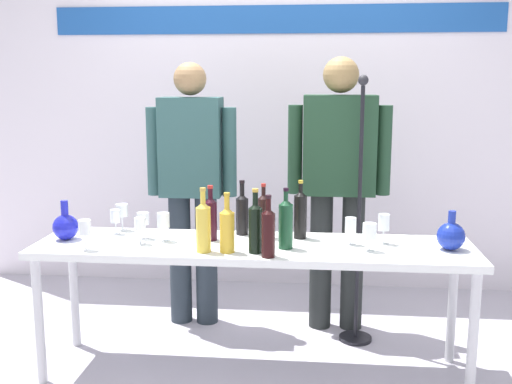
{
  "coord_description": "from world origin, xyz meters",
  "views": [
    {
      "loc": [
        0.33,
        -3.11,
        1.58
      ],
      "look_at": [
        0.0,
        0.15,
        0.97
      ],
      "focal_mm": 43.0,
      "sensor_mm": 36.0,
      "label": 1
    }
  ],
  "objects_px": {
    "wine_bottle_3": "(227,228)",
    "wine_glass_left_0": "(115,217)",
    "decanter_blue_left": "(66,226)",
    "wine_bottle_5": "(268,231)",
    "wine_bottle_8": "(263,214)",
    "decanter_blue_right": "(451,236)",
    "wine_glass_left_4": "(122,211)",
    "wine_glass_right_0": "(384,223)",
    "wine_glass_right_2": "(351,226)",
    "wine_bottle_1": "(242,212)",
    "wine_glass_right_1": "(370,231)",
    "wine_bottle_7": "(286,223)",
    "wine_glass_left_3": "(85,228)",
    "wine_glass_left_5": "(143,219)",
    "wine_glass_left_2": "(163,221)",
    "wine_bottle_4": "(203,225)",
    "microphone_stand": "(358,255)",
    "wine_glass_left_1": "(140,225)",
    "wine_bottle_2": "(211,217)",
    "presenter_right": "(339,176)",
    "wine_bottle_0": "(255,226)",
    "display_table": "(253,255)",
    "wine_bottle_6": "(300,213)",
    "presenter_left": "(192,179)"
  },
  "relations": [
    {
      "from": "wine_bottle_8",
      "to": "wine_bottle_2",
      "type": "bearing_deg",
      "value": -162.44
    },
    {
      "from": "wine_bottle_3",
      "to": "wine_glass_left_0",
      "type": "xyz_separation_m",
      "value": [
        -0.68,
        0.3,
        -0.03
      ]
    },
    {
      "from": "wine_bottle_7",
      "to": "wine_glass_left_3",
      "type": "height_order",
      "value": "wine_bottle_7"
    },
    {
      "from": "wine_glass_left_5",
      "to": "wine_glass_right_0",
      "type": "relative_size",
      "value": 0.9
    },
    {
      "from": "decanter_blue_right",
      "to": "wine_bottle_5",
      "type": "bearing_deg",
      "value": -166.47
    },
    {
      "from": "wine_bottle_2",
      "to": "wine_bottle_5",
      "type": "xyz_separation_m",
      "value": [
        0.33,
        -0.29,
        0.0
      ]
    },
    {
      "from": "display_table",
      "to": "wine_glass_left_0",
      "type": "distance_m",
      "value": 0.82
    },
    {
      "from": "wine_bottle_7",
      "to": "wine_glass_left_5",
      "type": "bearing_deg",
      "value": 171.36
    },
    {
      "from": "decanter_blue_left",
      "to": "wine_glass_left_2",
      "type": "bearing_deg",
      "value": 2.65
    },
    {
      "from": "wine_glass_left_1",
      "to": "wine_glass_right_1",
      "type": "xyz_separation_m",
      "value": [
        1.19,
        -0.02,
        -0.0
      ]
    },
    {
      "from": "wine_bottle_8",
      "to": "wine_glass_right_1",
      "type": "relative_size",
      "value": 2.06
    },
    {
      "from": "wine_bottle_2",
      "to": "microphone_stand",
      "type": "bearing_deg",
      "value": 26.82
    },
    {
      "from": "decanter_blue_left",
      "to": "wine_glass_left_3",
      "type": "relative_size",
      "value": 1.38
    },
    {
      "from": "wine_bottle_1",
      "to": "wine_bottle_3",
      "type": "bearing_deg",
      "value": -94.93
    },
    {
      "from": "wine_bottle_0",
      "to": "wine_glass_right_2",
      "type": "distance_m",
      "value": 0.52
    },
    {
      "from": "wine_glass_left_5",
      "to": "presenter_left",
      "type": "bearing_deg",
      "value": 76.6
    },
    {
      "from": "wine_bottle_6",
      "to": "wine_bottle_7",
      "type": "bearing_deg",
      "value": -107.76
    },
    {
      "from": "wine_glass_left_1",
      "to": "microphone_stand",
      "type": "bearing_deg",
      "value": 24.39
    },
    {
      "from": "wine_bottle_3",
      "to": "wine_bottle_1",
      "type": "bearing_deg",
      "value": 85.07
    },
    {
      "from": "wine_bottle_8",
      "to": "wine_glass_left_1",
      "type": "distance_m",
      "value": 0.67
    },
    {
      "from": "decanter_blue_left",
      "to": "wine_glass_right_1",
      "type": "xyz_separation_m",
      "value": [
        1.62,
        -0.07,
        0.03
      ]
    },
    {
      "from": "wine_bottle_5",
      "to": "wine_glass_right_0",
      "type": "height_order",
      "value": "wine_bottle_5"
    },
    {
      "from": "wine_glass_left_1",
      "to": "display_table",
      "type": "bearing_deg",
      "value": 5.47
    },
    {
      "from": "wine_bottle_8",
      "to": "wine_glass_right_0",
      "type": "xyz_separation_m",
      "value": [
        0.64,
        -0.07,
        -0.02
      ]
    },
    {
      "from": "wine_bottle_3",
      "to": "wine_glass_left_5",
      "type": "xyz_separation_m",
      "value": [
        -0.49,
        0.22,
        -0.02
      ]
    },
    {
      "from": "decanter_blue_left",
      "to": "wine_bottle_2",
      "type": "bearing_deg",
      "value": 5.15
    },
    {
      "from": "wine_bottle_2",
      "to": "wine_glass_left_0",
      "type": "relative_size",
      "value": 2.15
    },
    {
      "from": "decanter_blue_left",
      "to": "wine_glass_left_0",
      "type": "height_order",
      "value": "decanter_blue_left"
    },
    {
      "from": "wine_bottle_3",
      "to": "wine_glass_right_0",
      "type": "xyz_separation_m",
      "value": [
        0.8,
        0.24,
        -0.01
      ]
    },
    {
      "from": "decanter_blue_right",
      "to": "wine_bottle_2",
      "type": "xyz_separation_m",
      "value": [
        -1.25,
        0.07,
        0.05
      ]
    },
    {
      "from": "microphone_stand",
      "to": "wine_glass_left_0",
      "type": "bearing_deg",
      "value": -166.18
    },
    {
      "from": "wine_glass_left_0",
      "to": "wine_glass_left_1",
      "type": "distance_m",
      "value": 0.28
    },
    {
      "from": "wine_glass_right_0",
      "to": "wine_glass_right_2",
      "type": "height_order",
      "value": "wine_glass_right_0"
    },
    {
      "from": "wine_bottle_4",
      "to": "microphone_stand",
      "type": "xyz_separation_m",
      "value": [
        0.81,
        0.64,
        -0.32
      ]
    },
    {
      "from": "wine_bottle_0",
      "to": "wine_glass_right_0",
      "type": "distance_m",
      "value": 0.7
    },
    {
      "from": "presenter_right",
      "to": "wine_bottle_0",
      "type": "xyz_separation_m",
      "value": [
        -0.43,
        -0.83,
        -0.13
      ]
    },
    {
      "from": "wine_glass_left_0",
      "to": "wine_glass_left_2",
      "type": "bearing_deg",
      "value": -21.71
    },
    {
      "from": "wine_bottle_1",
      "to": "wine_glass_right_0",
      "type": "height_order",
      "value": "wine_bottle_1"
    },
    {
      "from": "wine_bottle_8",
      "to": "wine_glass_right_2",
      "type": "bearing_deg",
      "value": -13.06
    },
    {
      "from": "presenter_right",
      "to": "wine_glass_right_0",
      "type": "distance_m",
      "value": 0.65
    },
    {
      "from": "decanter_blue_left",
      "to": "wine_bottle_5",
      "type": "relative_size",
      "value": 0.7
    },
    {
      "from": "wine_bottle_2",
      "to": "wine_bottle_7",
      "type": "distance_m",
      "value": 0.43
    },
    {
      "from": "decanter_blue_left",
      "to": "wine_bottle_8",
      "type": "distance_m",
      "value": 1.07
    },
    {
      "from": "wine_bottle_2",
      "to": "microphone_stand",
      "type": "height_order",
      "value": "microphone_stand"
    },
    {
      "from": "decanter_blue_right",
      "to": "wine_glass_left_4",
      "type": "distance_m",
      "value": 1.81
    },
    {
      "from": "wine_glass_left_5",
      "to": "display_table",
      "type": "bearing_deg",
      "value": -5.31
    },
    {
      "from": "wine_bottle_4",
      "to": "wine_bottle_8",
      "type": "height_order",
      "value": "wine_bottle_4"
    },
    {
      "from": "wine_bottle_5",
      "to": "wine_glass_left_2",
      "type": "relative_size",
      "value": 2.0
    },
    {
      "from": "decanter_blue_left",
      "to": "wine_glass_left_2",
      "type": "xyz_separation_m",
      "value": [
        0.53,
        0.02,
        0.04
      ]
    },
    {
      "from": "wine_bottle_1",
      "to": "wine_glass_left_2",
      "type": "relative_size",
      "value": 1.98
    }
  ]
}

